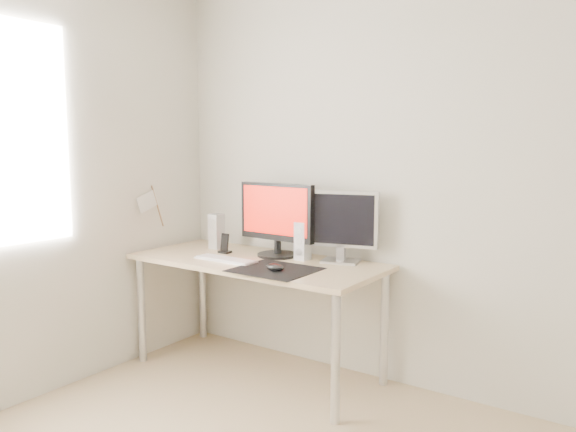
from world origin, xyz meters
The scene contains 11 objects.
wall_back centered at (0.00, 1.75, 1.25)m, with size 3.50×3.50×0.00m, color beige.
mousepad centered at (-0.66, 1.21, 0.73)m, with size 0.45×0.40×0.00m, color black.
mouse centered at (-0.64, 1.18, 0.75)m, with size 0.11×0.07×0.04m, color black.
desk centered at (-0.93, 1.38, 0.65)m, with size 1.60×0.70×0.73m.
main_monitor centered at (-0.88, 1.53, 0.98)m, with size 0.55×0.27×0.47m.
second_monitor centered at (-0.46, 1.60, 0.97)m, with size 0.45×0.21×0.43m.
speaker_left centered at (-1.38, 1.51, 0.85)m, with size 0.08×0.09×0.24m.
speaker_right centered at (-0.69, 1.54, 0.85)m, with size 0.08×0.09×0.24m.
keyboard centered at (-1.06, 1.24, 0.74)m, with size 0.42×0.12×0.02m.
phone_dock centered at (-1.23, 1.42, 0.77)m, with size 0.07×0.06×0.13m.
pennant centered at (-1.72, 1.24, 1.05)m, with size 0.01×0.23×0.29m.
Camera 1 is at (1.19, -1.31, 1.44)m, focal length 35.00 mm.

